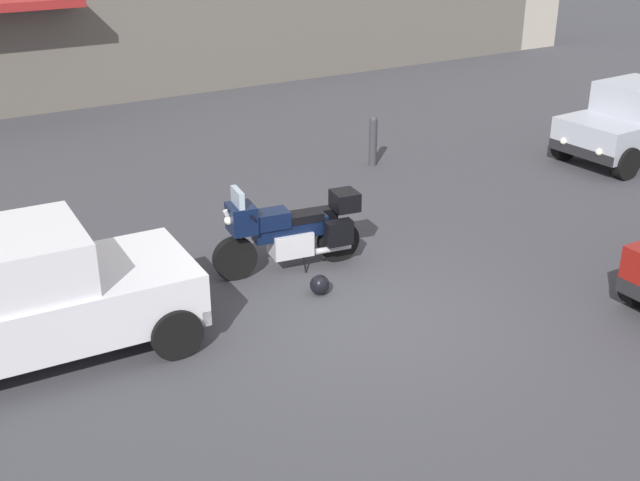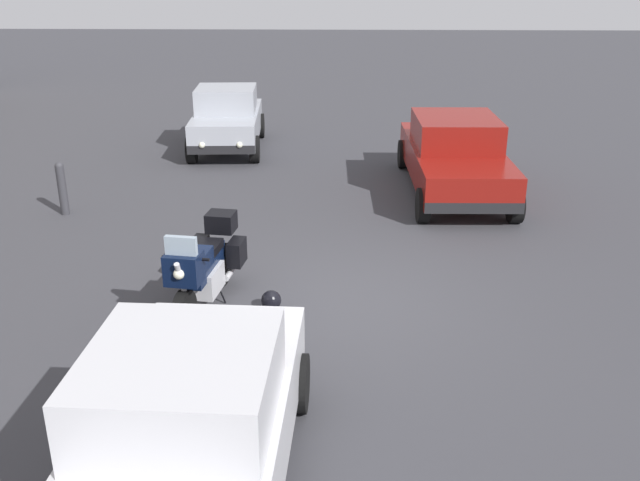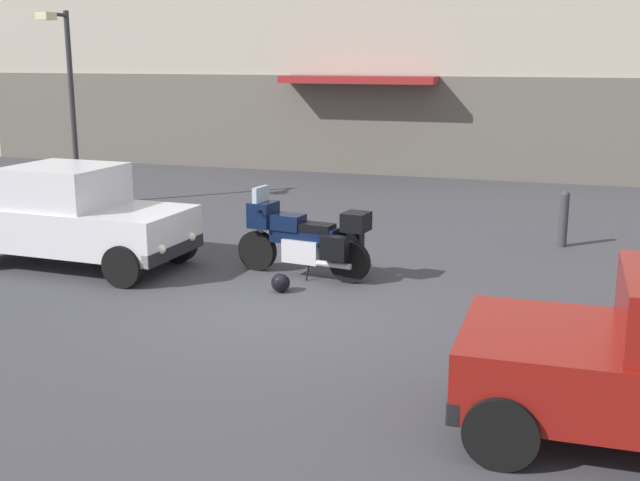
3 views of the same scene
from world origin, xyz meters
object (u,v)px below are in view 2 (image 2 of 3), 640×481
helmet (271,300)px  car_hatchback_near (189,429)px  bollard_curbside (62,187)px  car_sedan_far (454,155)px  car_compact_side (227,119)px  motorcycle (204,266)px

helmet → car_hatchback_near: (-3.76, 0.34, 0.67)m
helmet → bollard_curbside: (3.79, 4.26, 0.40)m
helmet → car_sedan_far: (5.38, -3.27, 0.64)m
car_sedan_far → car_compact_side: size_ratio=1.30×
motorcycle → helmet: 1.03m
motorcycle → bollard_curbside: (3.74, 3.35, -0.08)m
motorcycle → car_hatchback_near: (-3.81, -0.57, 0.19)m
motorcycle → car_sedan_far: bearing=149.8°
car_compact_side → car_hatchback_near: bearing=3.9°
motorcycle → helmet: (-0.05, -0.91, -0.48)m
motorcycle → car_sedan_far: (5.33, -4.18, 0.16)m
motorcycle → helmet: motorcycle is taller
car_hatchback_near → car_sedan_far: bearing=-19.3°
motorcycle → bollard_curbside: size_ratio=2.22×
car_compact_side → motorcycle: bearing=3.2°
car_hatchback_near → helmet: bearing=-3.0°
car_compact_side → car_sedan_far: bearing=54.0°
car_sedan_far → bollard_curbside: 7.71m
car_hatchback_near → car_compact_side: size_ratio=1.11×
car_sedan_far → car_compact_side: (3.32, 5.15, -0.01)m
car_compact_side → helmet: bearing=9.0°
motorcycle → car_compact_side: bearing=-165.7°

